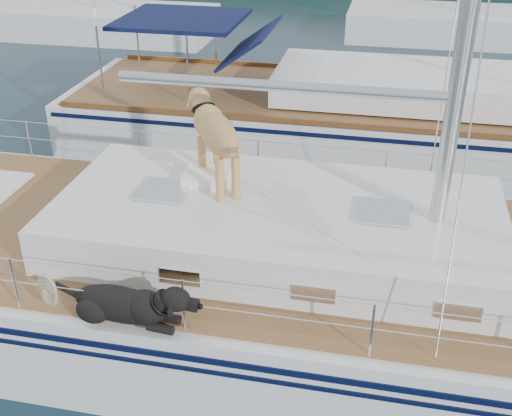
# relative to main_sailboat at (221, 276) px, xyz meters

# --- Properties ---
(ground) EXTENTS (120.00, 120.00, 0.00)m
(ground) POSITION_rel_main_sailboat_xyz_m (-0.09, 0.00, -0.68)
(ground) COLOR black
(ground) RESTS_ON ground
(main_sailboat) EXTENTS (12.00, 3.88, 14.01)m
(main_sailboat) POSITION_rel_main_sailboat_xyz_m (0.00, 0.00, 0.00)
(main_sailboat) COLOR white
(main_sailboat) RESTS_ON ground
(neighbor_sailboat) EXTENTS (11.00, 3.50, 13.30)m
(neighbor_sailboat) POSITION_rel_main_sailboat_xyz_m (0.97, 6.03, -0.06)
(neighbor_sailboat) COLOR white
(neighbor_sailboat) RESTS_ON ground
(bg_boat_west) EXTENTS (8.00, 3.00, 11.65)m
(bg_boat_west) POSITION_rel_main_sailboat_xyz_m (-8.09, 14.00, -0.24)
(bg_boat_west) COLOR white
(bg_boat_west) RESTS_ON ground
(bg_boat_center) EXTENTS (7.20, 3.00, 11.65)m
(bg_boat_center) POSITION_rel_main_sailboat_xyz_m (3.91, 16.00, -0.23)
(bg_boat_center) COLOR white
(bg_boat_center) RESTS_ON ground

